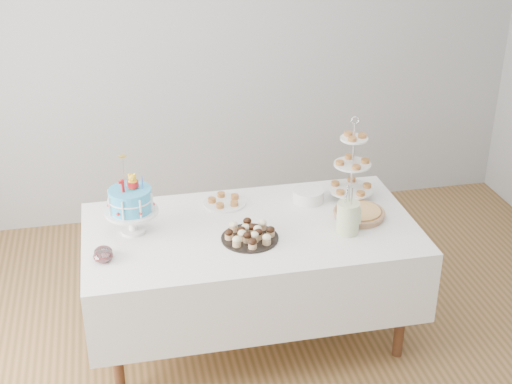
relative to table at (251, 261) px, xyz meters
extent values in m
plane|color=brown|center=(0.00, -0.30, -0.54)|extent=(5.00, 5.00, 0.00)
cube|color=#A1A4A6|center=(0.00, 1.70, 0.81)|extent=(5.00, 0.04, 2.70)
cube|color=silver|center=(0.00, 0.00, 0.00)|extent=(1.92, 1.02, 0.45)
cylinder|color=#56301D|center=(-0.82, -0.37, -0.21)|extent=(0.06, 0.06, 0.67)
cylinder|color=#56301D|center=(0.82, -0.37, -0.21)|extent=(0.06, 0.06, 0.67)
cylinder|color=#56301D|center=(-0.82, 0.37, -0.21)|extent=(0.06, 0.06, 0.67)
cylinder|color=#56301D|center=(0.82, 0.37, -0.21)|extent=(0.06, 0.06, 0.67)
cylinder|color=#31A2D8|center=(-0.67, 0.09, 0.44)|extent=(0.24, 0.24, 0.13)
torus|color=white|center=(-0.67, 0.09, 0.44)|extent=(0.25, 0.25, 0.01)
cube|color=red|center=(-0.70, 0.06, 0.54)|extent=(0.03, 0.02, 0.08)
cylinder|color=blue|center=(-0.60, 0.08, 0.54)|extent=(0.01, 0.01, 0.08)
cylinder|color=silver|center=(-0.69, 0.11, 0.59)|extent=(0.00, 0.00, 0.18)
cylinder|color=yellow|center=(-0.69, 0.11, 0.69)|extent=(0.05, 0.05, 0.01)
cylinder|color=black|center=(-0.03, -0.13, 0.23)|extent=(0.33, 0.33, 0.01)
ellipsoid|color=black|center=(-0.09, -0.13, 0.28)|extent=(0.05, 0.05, 0.04)
ellipsoid|color=beige|center=(0.03, -0.13, 0.28)|extent=(0.05, 0.05, 0.04)
cylinder|color=#A77D5B|center=(0.65, -0.02, 0.25)|extent=(0.29, 0.29, 0.04)
cylinder|color=#B47F46|center=(0.65, -0.02, 0.27)|extent=(0.25, 0.25, 0.02)
torus|color=#A77D5B|center=(0.65, -0.02, 0.26)|extent=(0.31, 0.31, 0.02)
cylinder|color=silver|center=(0.69, 0.24, 0.48)|extent=(0.01, 0.01, 0.50)
cylinder|color=white|center=(0.69, 0.24, 0.29)|extent=(0.28, 0.28, 0.01)
cylinder|color=white|center=(0.69, 0.24, 0.46)|extent=(0.23, 0.23, 0.01)
cylinder|color=white|center=(0.69, 0.24, 0.63)|extent=(0.17, 0.17, 0.01)
torus|color=silver|center=(0.69, 0.24, 0.74)|extent=(0.05, 0.01, 0.05)
cylinder|color=white|center=(0.42, 0.25, 0.27)|extent=(0.19, 0.19, 0.08)
cylinder|color=white|center=(-0.10, 0.32, 0.23)|extent=(0.26, 0.26, 0.01)
ellipsoid|color=silver|center=(-0.84, -0.15, 0.26)|extent=(0.10, 0.10, 0.06)
cylinder|color=#620809|center=(-0.84, -0.15, 0.25)|extent=(0.07, 0.07, 0.03)
ellipsoid|color=silver|center=(-0.84, -0.19, 0.26)|extent=(0.11, 0.11, 0.06)
cylinder|color=#620809|center=(-0.84, -0.19, 0.25)|extent=(0.07, 0.07, 0.03)
cylinder|color=silver|center=(0.53, -0.17, 0.32)|extent=(0.13, 0.13, 0.19)
cylinder|color=silver|center=(0.59, -0.19, 0.34)|extent=(0.01, 0.01, 0.10)
camera|label=1|loc=(-0.72, -3.52, 2.26)|focal=50.00mm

